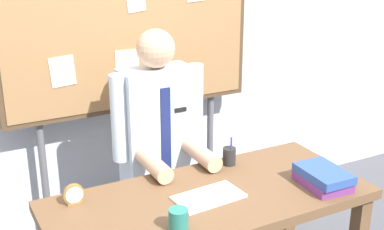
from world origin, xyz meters
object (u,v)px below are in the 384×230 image
object	(u,v)px
desk	(209,214)
desk_clock	(74,195)
book_stack	(323,177)
bulletin_board	(130,35)
person	(159,162)
open_notebook	(209,197)
pen_holder	(229,156)
coffee_mug	(178,220)

from	to	relation	value
desk	desk_clock	distance (m)	0.65
book_stack	desk_clock	xyz separation A→B (m)	(-1.13, 0.39, -0.00)
bulletin_board	desk_clock	bearing A→B (deg)	-128.48
person	open_notebook	size ratio (longest dim) A/B	4.43
open_notebook	desk_clock	bearing A→B (deg)	157.18
desk	desk_clock	bearing A→B (deg)	159.43
book_stack	pen_holder	world-z (taller)	pen_holder
person	coffee_mug	xyz separation A→B (m)	(-0.26, -0.79, 0.12)
desk	person	size ratio (longest dim) A/B	1.08
open_notebook	desk_clock	world-z (taller)	desk_clock
pen_holder	book_stack	bearing A→B (deg)	-56.69
book_stack	open_notebook	bearing A→B (deg)	164.75
open_notebook	coffee_mug	world-z (taller)	coffee_mug
desk	coffee_mug	world-z (taller)	coffee_mug
bulletin_board	open_notebook	xyz separation A→B (m)	(-0.02, -0.99, -0.60)
open_notebook	pen_holder	size ratio (longest dim) A/B	2.03
desk	open_notebook	world-z (taller)	open_notebook
person	book_stack	distance (m)	0.94
desk	person	bearing A→B (deg)	90.00
bulletin_board	pen_holder	xyz separation A→B (m)	(0.26, -0.71, -0.56)
person	book_stack	size ratio (longest dim) A/B	5.12
person	open_notebook	bearing A→B (deg)	-91.53
coffee_mug	open_notebook	bearing A→B (deg)	35.99
desk	coffee_mug	distance (m)	0.36
desk	open_notebook	size ratio (longest dim) A/B	4.77
desk	person	xyz separation A→B (m)	(0.00, 0.59, 0.03)
bulletin_board	book_stack	distance (m)	1.38
desk_clock	person	bearing A→B (deg)	31.68
open_notebook	desk_clock	xyz separation A→B (m)	(-0.58, 0.24, 0.04)
desk	book_stack	size ratio (longest dim) A/B	5.52
desk	open_notebook	distance (m)	0.11
person	book_stack	xyz separation A→B (m)	(0.54, -0.76, 0.11)
desk	open_notebook	xyz separation A→B (m)	(-0.02, -0.02, 0.11)
pen_holder	coffee_mug	bearing A→B (deg)	-139.38
desk_clock	pen_holder	bearing A→B (deg)	2.06
bulletin_board	pen_holder	world-z (taller)	bulletin_board
book_stack	bulletin_board	bearing A→B (deg)	115.51
desk	pen_holder	world-z (taller)	pen_holder
desk	book_stack	world-z (taller)	book_stack
person	pen_holder	distance (m)	0.44
book_stack	coffee_mug	distance (m)	0.81
book_stack	open_notebook	size ratio (longest dim) A/B	0.86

